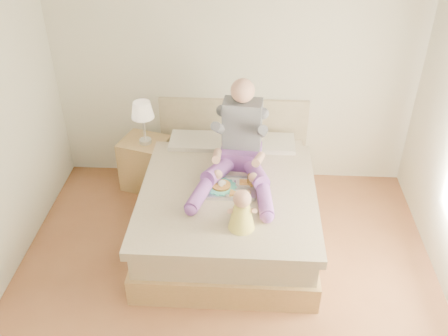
# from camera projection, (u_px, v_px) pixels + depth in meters

# --- Properties ---
(room) EXTENTS (4.02, 4.22, 2.71)m
(room) POSITION_uv_depth(u_px,v_px,m) (234.00, 163.00, 3.58)
(room) COLOR brown
(room) RESTS_ON ground
(bed) EXTENTS (1.70, 2.18, 1.00)m
(bed) POSITION_uv_depth(u_px,v_px,m) (229.00, 202.00, 5.14)
(bed) COLOR #997747
(bed) RESTS_ON ground
(nightstand) EXTENTS (0.60, 0.56, 0.60)m
(nightstand) POSITION_uv_depth(u_px,v_px,m) (146.00, 163.00, 5.77)
(nightstand) COLOR #997747
(nightstand) RESTS_ON ground
(lamp) EXTENTS (0.25, 0.25, 0.50)m
(lamp) POSITION_uv_depth(u_px,v_px,m) (142.00, 112.00, 5.36)
(lamp) COLOR silver
(lamp) RESTS_ON nightstand
(adult) EXTENTS (0.82, 1.19, 0.97)m
(adult) POSITION_uv_depth(u_px,v_px,m) (240.00, 147.00, 4.93)
(adult) COLOR #723C97
(adult) RESTS_ON bed
(tray) EXTENTS (0.48, 0.38, 0.13)m
(tray) POSITION_uv_depth(u_px,v_px,m) (231.00, 186.00, 4.82)
(tray) COLOR silver
(tray) RESTS_ON bed
(baby) EXTENTS (0.26, 0.35, 0.39)m
(baby) POSITION_uv_depth(u_px,v_px,m) (242.00, 212.00, 4.29)
(baby) COLOR #FFEC50
(baby) RESTS_ON bed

